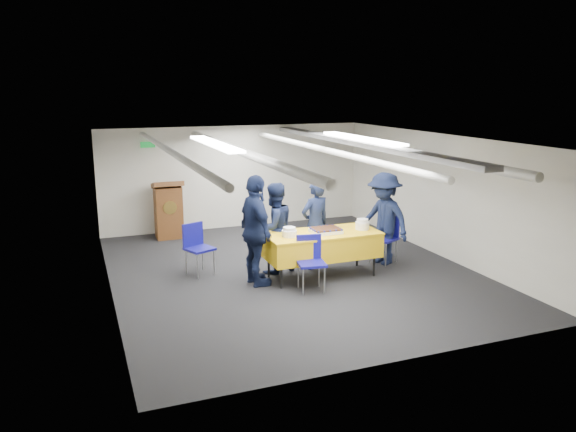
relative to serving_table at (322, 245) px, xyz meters
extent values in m
plane|color=black|center=(-0.39, 0.41, -0.56)|extent=(7.00, 7.00, 0.00)
cube|color=beige|center=(-0.39, 3.90, 0.59)|extent=(6.00, 0.02, 2.30)
cube|color=beige|center=(-3.38, 0.41, 0.59)|extent=(0.02, 7.00, 2.30)
cube|color=beige|center=(2.60, 0.41, 0.59)|extent=(0.02, 7.00, 2.30)
cube|color=silver|center=(-0.39, 0.41, 1.73)|extent=(6.00, 7.00, 0.02)
cylinder|color=silver|center=(-2.39, 0.41, 1.62)|extent=(0.10, 6.90, 0.10)
cylinder|color=silver|center=(-1.29, 0.41, 1.58)|extent=(0.14, 6.90, 0.14)
cylinder|color=silver|center=(0.21, 0.41, 1.54)|extent=(0.10, 6.90, 0.10)
cylinder|color=silver|center=(1.51, 0.41, 1.50)|extent=(0.14, 6.90, 0.14)
cube|color=gray|center=(0.81, 0.41, 1.64)|extent=(0.28, 6.90, 0.08)
cube|color=white|center=(-1.69, 0.41, 1.71)|extent=(0.25, 2.60, 0.04)
cube|color=white|center=(0.91, 0.41, 1.71)|extent=(0.25, 2.60, 0.04)
cube|color=#0C591E|center=(-2.29, 3.88, 1.39)|extent=(0.30, 0.04, 0.12)
cylinder|color=black|center=(-0.84, -0.31, -0.38)|extent=(0.04, 0.04, 0.36)
cylinder|color=black|center=(0.84, -0.31, -0.38)|extent=(0.04, 0.04, 0.36)
cylinder|color=black|center=(-0.84, 0.31, -0.38)|extent=(0.04, 0.04, 0.36)
cylinder|color=black|center=(0.84, 0.31, -0.38)|extent=(0.04, 0.04, 0.36)
cube|color=yellow|center=(0.00, 0.00, -0.01)|extent=(1.90, 0.83, 0.39)
cube|color=yellow|center=(0.00, 0.00, 0.20)|extent=(1.92, 0.85, 0.03)
cube|color=white|center=(0.05, -0.04, 0.24)|extent=(0.48, 0.38, 0.06)
cube|color=black|center=(0.05, -0.04, 0.28)|extent=(0.46, 0.36, 0.02)
sphere|color=navy|center=(-0.16, -0.21, 0.28)|extent=(0.04, 0.04, 0.04)
sphere|color=navy|center=(-0.16, 0.13, 0.28)|extent=(0.04, 0.04, 0.04)
sphere|color=navy|center=(-0.06, -0.21, 0.28)|extent=(0.04, 0.04, 0.04)
sphere|color=navy|center=(-0.06, 0.13, 0.28)|extent=(0.04, 0.04, 0.04)
sphere|color=navy|center=(0.05, -0.21, 0.28)|extent=(0.04, 0.04, 0.04)
sphere|color=navy|center=(0.05, 0.13, 0.28)|extent=(0.04, 0.04, 0.04)
sphere|color=navy|center=(0.15, -0.21, 0.28)|extent=(0.04, 0.04, 0.04)
sphere|color=navy|center=(0.15, 0.13, 0.28)|extent=(0.04, 0.04, 0.04)
sphere|color=navy|center=(0.26, -0.21, 0.28)|extent=(0.04, 0.04, 0.04)
sphere|color=navy|center=(0.26, 0.13, 0.28)|extent=(0.04, 0.04, 0.04)
sphere|color=navy|center=(-0.18, -0.13, 0.28)|extent=(0.04, 0.04, 0.04)
sphere|color=navy|center=(0.28, -0.13, 0.28)|extent=(0.04, 0.04, 0.04)
sphere|color=navy|center=(-0.18, -0.04, 0.28)|extent=(0.04, 0.04, 0.04)
sphere|color=navy|center=(0.28, -0.04, 0.28)|extent=(0.04, 0.04, 0.04)
sphere|color=navy|center=(-0.18, 0.04, 0.28)|extent=(0.04, 0.04, 0.04)
sphere|color=navy|center=(0.28, 0.04, 0.28)|extent=(0.04, 0.04, 0.04)
cylinder|color=white|center=(-0.60, -0.05, 0.26)|extent=(0.24, 0.24, 0.11)
cylinder|color=white|center=(-0.60, -0.05, 0.34)|extent=(0.20, 0.20, 0.05)
cylinder|color=white|center=(0.73, -0.05, 0.28)|extent=(0.24, 0.24, 0.13)
cylinder|color=white|center=(0.73, -0.05, 0.37)|extent=(0.19, 0.19, 0.05)
cube|color=brown|center=(-1.99, 3.46, -0.01)|extent=(0.55, 0.45, 1.10)
cube|color=brown|center=(-1.99, 3.43, 0.59)|extent=(0.62, 0.53, 0.21)
cylinder|color=gold|center=(-1.99, 3.23, 0.14)|extent=(0.28, 0.02, 0.28)
cylinder|color=gray|center=(-0.63, -0.71, -0.34)|extent=(0.02, 0.02, 0.43)
cylinder|color=gray|center=(-0.30, -0.77, -0.34)|extent=(0.02, 0.02, 0.43)
cylinder|color=gray|center=(-0.58, -0.38, -0.34)|extent=(0.02, 0.02, 0.43)
cylinder|color=gray|center=(-0.24, -0.43, -0.34)|extent=(0.02, 0.02, 0.43)
cube|color=navy|center=(-0.44, -0.57, -0.11)|extent=(0.48, 0.48, 0.04)
cube|color=navy|center=(-0.41, -0.38, 0.11)|extent=(0.40, 0.11, 0.40)
cylinder|color=gray|center=(1.14, 0.38, -0.34)|extent=(0.02, 0.02, 0.43)
cylinder|color=gray|center=(1.29, 0.07, -0.34)|extent=(0.02, 0.02, 0.43)
cylinder|color=gray|center=(1.45, 0.53, -0.34)|extent=(0.02, 0.02, 0.43)
cylinder|color=gray|center=(1.60, 0.22, -0.34)|extent=(0.02, 0.02, 0.43)
cube|color=navy|center=(1.37, 0.30, -0.11)|extent=(0.56, 0.56, 0.04)
cube|color=navy|center=(1.54, 0.39, 0.11)|extent=(0.21, 0.38, 0.40)
cylinder|color=gray|center=(-1.98, 0.64, -0.34)|extent=(0.02, 0.02, 0.43)
cylinder|color=gray|center=(-1.67, 0.77, -0.34)|extent=(0.02, 0.02, 0.43)
cylinder|color=gray|center=(-2.11, 0.95, -0.34)|extent=(0.02, 0.02, 0.43)
cylinder|color=gray|center=(-1.80, 1.08, -0.34)|extent=(0.02, 0.02, 0.43)
cube|color=navy|center=(-1.89, 0.86, -0.11)|extent=(0.55, 0.55, 0.04)
cube|color=navy|center=(-1.96, 1.03, 0.11)|extent=(0.39, 0.19, 0.40)
imported|color=black|center=(0.09, 0.48, 0.23)|extent=(0.65, 0.51, 1.59)
imported|color=black|center=(-0.66, 0.52, 0.23)|extent=(0.91, 0.81, 1.57)
imported|color=black|center=(-1.15, 0.02, 0.34)|extent=(0.52, 1.09, 1.80)
imported|color=black|center=(1.34, 0.27, 0.27)|extent=(0.93, 1.22, 1.67)
camera|label=1|loc=(-3.78, -8.25, 2.58)|focal=35.00mm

